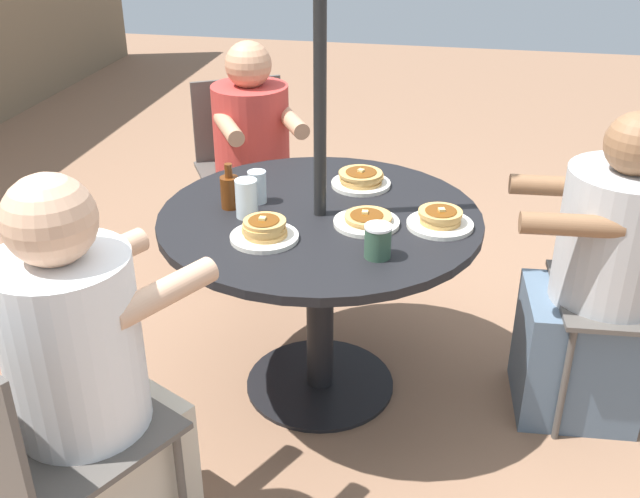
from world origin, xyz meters
The scene contains 16 objects.
ground_plane centered at (0.00, 0.00, 0.00)m, with size 12.00×12.00×0.00m, color #8C664C.
patio_table centered at (0.00, 0.00, 0.59)m, with size 1.10×1.10×0.72m.
umbrella_pole centered at (0.00, 0.00, 1.08)m, with size 0.04×0.04×2.15m, color black.
patio_chair_north centered at (0.98, 0.56, 0.52)m, with size 0.62×0.62×0.87m.
diner_north centered at (0.83, 0.47, 0.50)m, with size 0.57×0.52×1.11m.
patio_chair_east centered at (-1.00, 0.53, 0.52)m, with size 0.62×0.62×0.87m.
diner_east centered at (-0.85, 0.45, 0.54)m, with size 0.58×0.52×1.17m.
diner_south centered at (0.07, -0.95, 0.50)m, with size 0.41×0.55×1.12m.
pancake_plate_a centered at (-0.22, 0.14, 0.75)m, with size 0.22×0.22×0.08m.
pancake_plate_b centered at (0.27, -0.10, 0.75)m, with size 0.22×0.22×0.07m.
pancake_plate_c centered at (-0.02, -0.40, 0.75)m, with size 0.22×0.22×0.07m.
pancake_plate_d centered at (-0.05, -0.17, 0.74)m, with size 0.22×0.22×0.05m.
syrup_bottle centered at (-0.01, 0.31, 0.78)m, with size 0.09×0.06×0.16m.
coffee_cup centered at (-0.27, -0.23, 0.78)m, with size 0.08×0.08×0.10m.
drinking_glass_a centered at (0.06, 0.23, 0.78)m, with size 0.06×0.06×0.11m, color silver.
drinking_glass_b centered at (-0.07, 0.24, 0.79)m, with size 0.08×0.08×0.13m, color silver.
Camera 1 is at (-2.27, -0.45, 1.79)m, focal length 42.00 mm.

